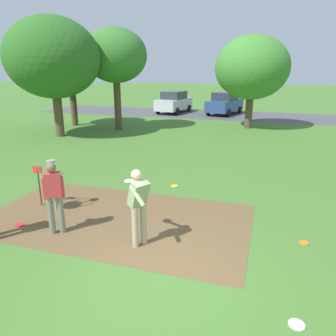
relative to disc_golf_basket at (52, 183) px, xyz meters
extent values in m
plane|color=#47752D|center=(3.75, -2.04, -0.75)|extent=(160.00, 160.00, 0.00)
cube|color=brown|center=(1.91, -0.05, -0.75)|extent=(6.72, 3.74, 0.01)
cylinder|color=#9E9EA3|center=(0.06, -0.01, -0.08)|extent=(0.05, 0.05, 1.35)
cylinder|color=#9E9EA3|center=(0.06, -0.01, 0.62)|extent=(0.24, 0.24, 0.04)
torus|color=#9E9EA3|center=(0.06, -0.01, 0.20)|extent=(0.58, 0.58, 0.02)
torus|color=#9E9EA3|center=(0.06, -0.01, -0.20)|extent=(0.55, 0.55, 0.03)
cylinder|color=#9E9EA3|center=(0.06, -0.01, -0.22)|extent=(0.48, 0.48, 0.02)
cylinder|color=gray|center=(0.30, -0.01, 0.00)|extent=(0.01, 0.01, 0.40)
cylinder|color=gray|center=(0.25, 0.13, 0.00)|extent=(0.01, 0.01, 0.40)
cylinder|color=gray|center=(0.13, 0.22, 0.00)|extent=(0.01, 0.01, 0.40)
cylinder|color=gray|center=(-0.01, 0.22, 0.00)|extent=(0.01, 0.01, 0.40)
cylinder|color=gray|center=(-0.13, 0.13, 0.00)|extent=(0.01, 0.01, 0.40)
cylinder|color=gray|center=(-0.18, -0.01, 0.00)|extent=(0.01, 0.01, 0.40)
cylinder|color=gray|center=(-0.13, -0.15, 0.00)|extent=(0.01, 0.01, 0.40)
cylinder|color=gray|center=(-0.01, -0.24, 0.00)|extent=(0.01, 0.01, 0.40)
cylinder|color=gray|center=(0.13, -0.24, 0.00)|extent=(0.01, 0.01, 0.40)
cylinder|color=gray|center=(0.25, -0.15, 0.00)|extent=(0.01, 0.01, 0.40)
cylinder|color=#4C3823|center=(-0.49, 0.09, -0.20)|extent=(0.04, 0.04, 1.10)
cube|color=red|center=(-0.49, 0.09, 0.30)|extent=(0.28, 0.03, 0.20)
cylinder|color=slate|center=(0.84, -1.20, -0.29)|extent=(0.14, 0.14, 0.92)
cylinder|color=slate|center=(1.03, -1.08, -0.29)|extent=(0.14, 0.14, 0.92)
cube|color=#D1383D|center=(0.93, -1.14, 0.45)|extent=(0.42, 0.38, 0.56)
sphere|color=brown|center=(0.93, -1.14, 0.85)|extent=(0.22, 0.22, 0.22)
cylinder|color=#D1383D|center=(0.76, -1.23, 0.36)|extent=(0.16, 0.19, 0.55)
cylinder|color=#D1383D|center=(1.08, -1.02, 0.36)|extent=(0.16, 0.19, 0.55)
cylinder|color=#E53D99|center=(0.84, -0.99, 0.22)|extent=(0.22, 0.22, 0.02)
cylinder|color=tan|center=(2.92, -1.17, -0.29)|extent=(0.14, 0.14, 0.92)
cylinder|color=tan|center=(3.03, -0.98, -0.29)|extent=(0.14, 0.14, 0.92)
cube|color=#93A875|center=(2.97, -1.07, 0.45)|extent=(0.51, 0.51, 0.60)
sphere|color=beige|center=(2.92, -1.04, 0.85)|extent=(0.22, 0.22, 0.22)
cylinder|color=#93A875|center=(2.80, -0.78, 0.56)|extent=(0.55, 0.38, 0.21)
cylinder|color=white|center=(2.56, -0.63, 0.53)|extent=(0.22, 0.22, 0.02)
cylinder|color=#93A875|center=(3.04, -1.31, 0.49)|extent=(0.45, 0.33, 0.37)
cylinder|color=white|center=(6.09, -2.51, -0.74)|extent=(0.24, 0.24, 0.02)
cylinder|color=red|center=(-0.20, -1.11, -0.74)|extent=(0.22, 0.22, 0.02)
cylinder|color=orange|center=(6.41, 0.07, -0.74)|extent=(0.21, 0.21, 0.02)
cylinder|color=gold|center=(2.68, 2.67, -0.74)|extent=(0.25, 0.25, 0.02)
cylinder|color=brown|center=(-5.86, 8.61, 0.43)|extent=(0.48, 0.48, 2.37)
ellipsoid|color=#2D6623|center=(-5.86, 8.61, 3.50)|extent=(5.02, 5.02, 4.27)
cylinder|color=brown|center=(-7.15, 12.10, 0.62)|extent=(0.42, 0.42, 2.74)
ellipsoid|color=#285B1E|center=(-7.15, 12.10, 3.28)|extent=(3.45, 3.45, 2.93)
cylinder|color=brown|center=(-3.64, 11.62, 0.77)|extent=(0.43, 0.43, 3.04)
ellipsoid|color=#38752D|center=(-3.64, 11.62, 3.70)|extent=(3.78, 3.78, 3.21)
cylinder|color=brown|center=(4.19, 14.50, 0.27)|extent=(0.46, 0.46, 2.05)
ellipsoid|color=#428433|center=(4.19, 14.50, 3.00)|extent=(4.56, 4.56, 3.87)
cube|color=#4C4C51|center=(3.75, 20.16, -0.75)|extent=(36.00, 6.00, 0.01)
cube|color=silver|center=(-2.56, 20.44, 0.00)|extent=(2.41, 4.42, 0.90)
cube|color=#2D333D|center=(-2.56, 20.44, 0.77)|extent=(1.89, 2.40, 0.64)
cylinder|color=black|center=(-3.25, 21.87, -0.45)|extent=(0.27, 0.62, 0.60)
cylinder|color=black|center=(-1.47, 21.60, -0.45)|extent=(0.27, 0.62, 0.60)
cylinder|color=black|center=(-3.64, 19.29, -0.45)|extent=(0.27, 0.62, 0.60)
cylinder|color=black|center=(-1.86, 19.02, -0.45)|extent=(0.27, 0.62, 0.60)
cube|color=#2D4784|center=(1.82, 20.72, 0.00)|extent=(2.78, 4.52, 0.90)
cube|color=#2D333D|center=(1.82, 20.72, 0.77)|extent=(2.08, 2.51, 0.64)
cylinder|color=black|center=(1.27, 22.21, -0.45)|extent=(0.32, 0.63, 0.60)
cylinder|color=black|center=(3.01, 21.76, -0.45)|extent=(0.32, 0.63, 0.60)
cylinder|color=black|center=(0.62, 19.68, -0.45)|extent=(0.32, 0.63, 0.60)
cylinder|color=black|center=(2.37, 19.24, -0.45)|extent=(0.32, 0.63, 0.60)
camera|label=1|loc=(5.41, -6.81, 2.93)|focal=34.26mm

